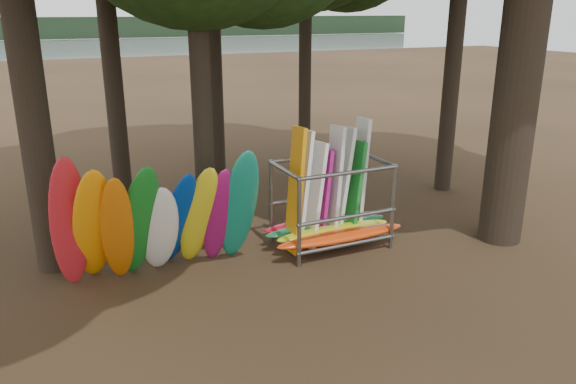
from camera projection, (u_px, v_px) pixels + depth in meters
name	position (u px, v px, depth m)	size (l,w,h in m)	color
ground	(332.00, 274.00, 11.67)	(120.00, 120.00, 0.00)	#47331E
lake	(75.00, 59.00, 63.51)	(160.00, 160.00, 0.00)	gray
far_shore	(50.00, 28.00, 106.09)	(160.00, 4.00, 4.00)	black
kayak_row	(156.00, 222.00, 10.99)	(4.05, 2.19, 3.00)	red
storage_rack	(331.00, 207.00, 12.85)	(3.19, 1.54, 2.89)	slate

